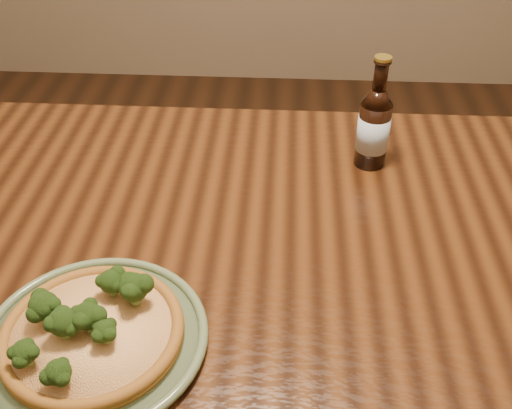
# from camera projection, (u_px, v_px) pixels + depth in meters

# --- Properties ---
(table) EXTENTS (1.60, 0.90, 0.75)m
(table) POSITION_uv_depth(u_px,v_px,m) (277.00, 284.00, 1.04)
(table) COLOR #41220E
(table) RESTS_ON ground
(plate) EXTENTS (0.31, 0.31, 0.02)m
(plate) POSITION_uv_depth(u_px,v_px,m) (94.00, 339.00, 0.82)
(plate) COLOR #5D704D
(plate) RESTS_ON table
(pizza) EXTENTS (0.25, 0.25, 0.07)m
(pizza) POSITION_uv_depth(u_px,v_px,m) (91.00, 330.00, 0.80)
(pizza) COLOR #8F5C20
(pizza) RESTS_ON plate
(beer_bottle) EXTENTS (0.06, 0.06, 0.22)m
(beer_bottle) POSITION_uv_depth(u_px,v_px,m) (374.00, 127.00, 1.12)
(beer_bottle) COLOR black
(beer_bottle) RESTS_ON table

